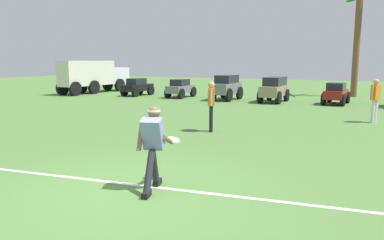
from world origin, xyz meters
name	(u,v)px	position (x,y,z in m)	size (l,w,h in m)	color
ground_plane	(122,193)	(0.00, 0.00, 0.00)	(80.00, 80.00, 0.00)	#507C3A
field_line_paint	(137,185)	(0.00, 0.46, 0.00)	(21.11, 0.10, 0.01)	white
frisbee_thrower	(153,144)	(0.38, 0.40, 0.80)	(0.47, 1.12, 1.43)	#23232D
frisbee_in_flight	(173,140)	(0.43, 1.01, 0.76)	(0.32, 0.32, 0.09)	white
teammate_midfield	(375,96)	(3.76, 9.87, 0.94)	(0.33, 0.47, 1.56)	silver
teammate_deep	(211,102)	(-0.82, 5.76, 0.94)	(0.31, 0.48, 1.56)	black
parked_car_slot_a	(137,87)	(-9.84, 15.04, 0.56)	(1.26, 2.27, 1.10)	black
parked_car_slot_b	(181,88)	(-6.80, 15.16, 0.56)	(1.12, 2.22, 1.10)	slate
parked_car_slot_c	(227,87)	(-3.79, 14.99, 0.74)	(1.27, 2.39, 1.40)	slate
parked_car_slot_d	(274,89)	(-1.09, 15.05, 0.72)	(1.23, 2.43, 1.34)	#998466
parked_car_slot_e	(336,93)	(1.99, 15.44, 0.56)	(1.26, 2.27, 1.10)	maroon
box_truck	(93,75)	(-13.69, 15.41, 1.23)	(1.73, 5.97, 2.20)	silver
palm_tree_far_left	(357,35)	(2.58, 20.30, 3.70)	(3.70, 3.17, 6.45)	brown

